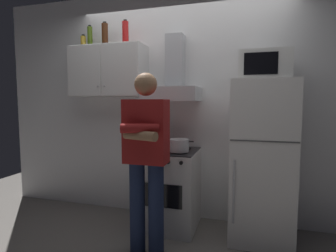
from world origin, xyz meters
The scene contains 13 objects.
ground_plane centered at (0.00, 0.00, 0.00)m, with size 7.00×7.00×0.00m, color slate.
back_wall_tiled centered at (0.00, 0.60, 1.35)m, with size 4.80×0.10×2.70m, color white.
upper_cabinet centered at (-0.85, 0.37, 1.75)m, with size 0.90×0.37×0.60m.
stove_oven centered at (-0.05, 0.25, 0.43)m, with size 0.60×0.62×0.87m.
range_hood centered at (-0.05, 0.38, 1.60)m, with size 0.60×0.44×0.75m.
refrigerator centered at (0.90, 0.25, 0.80)m, with size 0.60×0.62×1.60m.
microwave centered at (0.90, 0.27, 1.74)m, with size 0.48×0.37×0.28m.
person_standing centered at (-0.10, -0.36, 0.90)m, with size 0.38×0.33×1.64m.
cooking_pot centered at (0.08, 0.13, 0.94)m, with size 0.31×0.21×0.13m.
bottle_rum_dark centered at (-0.89, 0.39, 2.19)m, with size 0.07×0.07×0.29m.
bottle_olive_oil centered at (-1.10, 0.40, 2.18)m, with size 0.06×0.06×0.27m.
bottle_soda_red centered at (-0.62, 0.36, 2.18)m, with size 0.07×0.07×0.28m.
bottle_spice_jar centered at (-1.19, 0.38, 2.12)m, with size 0.06×0.06×0.16m.
Camera 1 is at (0.73, -2.54, 1.38)m, focal length 28.56 mm.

